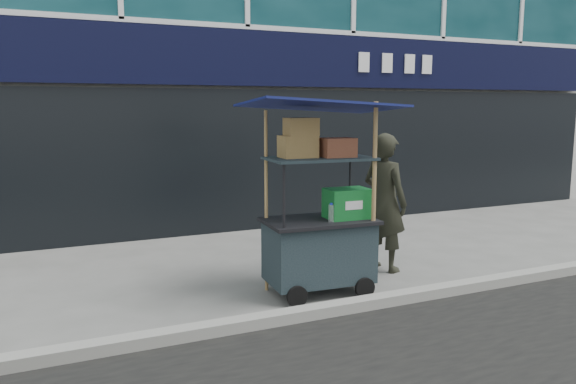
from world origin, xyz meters
name	(u,v)px	position (x,y,z in m)	size (l,w,h in m)	color
ground	(372,300)	(0.00, 0.00, 0.00)	(80.00, 80.00, 0.00)	#61615C
curb	(383,300)	(0.00, -0.20, 0.06)	(80.00, 0.18, 0.12)	gray
vendor_cart	(321,226)	(-0.41, 0.47, 0.78)	(1.70, 1.26, 2.22)	black
vendor_man	(385,202)	(0.77, 0.95, 0.89)	(0.65, 0.43, 1.78)	black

